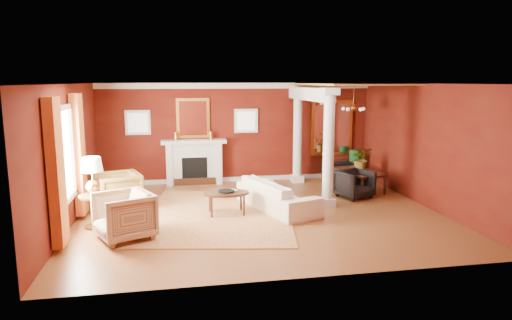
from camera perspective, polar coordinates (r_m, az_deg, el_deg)
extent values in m
plane|color=brown|center=(10.39, 0.46, -6.68)|extent=(8.00, 8.00, 0.00)
cube|color=#52180B|center=(13.50, -2.32, 3.43)|extent=(8.00, 0.04, 2.90)
cube|color=#52180B|center=(6.73, 6.08, -3.16)|extent=(8.00, 0.04, 2.90)
cube|color=#52180B|center=(10.13, -22.35, 0.54)|extent=(0.04, 7.00, 2.90)
cube|color=#52180B|center=(11.51, 20.44, 1.70)|extent=(0.04, 7.00, 2.90)
cube|color=silver|center=(9.96, 0.49, 9.52)|extent=(8.00, 7.00, 0.04)
cube|color=silver|center=(13.34, -7.73, -0.42)|extent=(1.60, 0.34, 1.20)
cube|color=black|center=(13.19, -7.68, -1.19)|extent=(0.72, 0.03, 0.70)
cube|color=black|center=(13.26, -7.64, -2.68)|extent=(1.20, 0.05, 0.20)
cube|color=silver|center=(13.20, -7.78, 2.29)|extent=(1.85, 0.42, 0.10)
cube|color=silver|center=(13.30, -10.73, -0.53)|extent=(0.16, 0.40, 1.20)
cube|color=silver|center=(13.36, -4.72, -0.35)|extent=(0.16, 0.40, 1.20)
cube|color=gold|center=(13.30, -7.88, 5.20)|extent=(0.95, 0.06, 1.15)
cube|color=white|center=(13.26, -7.88, 5.19)|extent=(0.78, 0.02, 0.98)
cube|color=silver|center=(13.34, -14.56, 4.56)|extent=(0.70, 0.06, 0.70)
cube|color=white|center=(13.31, -14.57, 4.55)|extent=(0.54, 0.02, 0.54)
cube|color=silver|center=(13.47, -1.25, 4.92)|extent=(0.70, 0.06, 0.70)
cube|color=white|center=(13.44, -1.23, 4.91)|extent=(0.54, 0.02, 0.54)
cube|color=white|center=(9.53, -23.04, 0.57)|extent=(0.03, 1.30, 1.70)
cube|color=silver|center=(8.85, -23.78, -0.15)|extent=(0.08, 0.10, 1.90)
cube|color=silver|center=(10.20, -22.00, 1.20)|extent=(0.08, 0.10, 1.90)
cube|color=#A8541C|center=(8.57, -23.72, -1.46)|extent=(0.18, 0.55, 2.60)
cube|color=#A8541C|center=(10.50, -21.25, 0.64)|extent=(0.18, 0.55, 2.60)
cube|color=silver|center=(11.07, 8.88, -5.22)|extent=(0.34, 0.34, 0.20)
cylinder|color=silver|center=(10.80, 9.07, 1.71)|extent=(0.26, 0.26, 2.50)
cube|color=silver|center=(10.70, 9.25, 8.45)|extent=(0.36, 0.36, 0.16)
cube|color=silver|center=(13.58, 5.15, -2.33)|extent=(0.34, 0.34, 0.20)
cylinder|color=silver|center=(13.36, 5.24, 3.33)|extent=(0.26, 0.26, 2.50)
cube|color=silver|center=(13.28, 5.32, 8.79)|extent=(0.36, 0.36, 0.16)
cube|color=silver|center=(12.22, 6.72, 8.20)|extent=(0.30, 3.20, 0.32)
cube|color=gold|center=(12.46, 12.07, 9.24)|extent=(2.30, 3.40, 0.04)
cube|color=gold|center=(14.15, 9.44, 4.01)|extent=(1.30, 0.06, 1.70)
cube|color=white|center=(14.12, 9.49, 4.00)|extent=(1.10, 0.02, 1.50)
cylinder|color=#C07E3C|center=(12.53, 12.15, 7.89)|extent=(0.02, 0.02, 0.65)
sphere|color=#C07E3C|center=(12.55, 12.10, 6.40)|extent=(0.20, 0.20, 0.20)
sphere|color=#F0E9CC|center=(12.66, 13.27, 6.25)|extent=(0.09, 0.09, 0.09)
sphere|color=#F0E9CC|center=(12.83, 12.00, 6.34)|extent=(0.09, 0.09, 0.09)
sphere|color=#F0E9CC|center=(12.62, 10.85, 6.33)|extent=(0.09, 0.09, 0.09)
sphere|color=#F0E9CC|center=(12.31, 11.40, 6.23)|extent=(0.09, 0.09, 0.09)
sphere|color=#F0E9CC|center=(12.34, 12.94, 6.18)|extent=(0.09, 0.09, 0.09)
cube|color=silver|center=(13.38, -2.33, 9.26)|extent=(8.00, 0.08, 0.16)
cube|color=silver|center=(13.69, -2.25, -2.38)|extent=(8.00, 0.08, 0.12)
cube|color=maroon|center=(10.34, -4.86, -6.76)|extent=(3.93, 4.80, 0.02)
imported|color=white|center=(10.60, 2.69, -3.75)|extent=(1.42, 2.48, 0.93)
imported|color=black|center=(11.03, -16.85, -3.54)|extent=(1.12, 1.16, 0.97)
imported|color=tan|center=(8.99, -16.18, -6.45)|extent=(1.22, 1.25, 0.99)
cylinder|color=black|center=(10.21, -3.71, -4.15)|extent=(1.02, 1.02, 0.05)
cylinder|color=black|center=(10.03, -5.58, -5.98)|extent=(0.05, 0.05, 0.46)
cylinder|color=black|center=(10.11, -1.52, -5.81)|extent=(0.05, 0.05, 0.46)
cylinder|color=black|center=(10.46, -5.79, -5.31)|extent=(0.05, 0.05, 0.46)
cylinder|color=black|center=(10.54, -1.90, -5.16)|extent=(0.05, 0.05, 0.46)
imported|color=black|center=(10.26, -3.32, -3.30)|extent=(0.15, 0.10, 0.22)
cylinder|color=black|center=(9.99, -19.42, -7.82)|extent=(0.43, 0.43, 0.04)
cylinder|color=black|center=(9.91, -19.53, -6.11)|extent=(0.10, 0.10, 0.66)
cylinder|color=black|center=(9.83, -19.64, -4.25)|extent=(0.58, 0.58, 0.04)
sphere|color=#C07E3C|center=(9.78, -19.70, -3.15)|extent=(0.27, 0.27, 0.27)
cylinder|color=#C07E3C|center=(9.74, -19.77, -2.03)|extent=(0.03, 0.03, 0.29)
cone|color=#F0E9CC|center=(9.69, -19.86, -0.52)|extent=(0.43, 0.43, 0.29)
imported|color=black|center=(12.78, 12.83, -1.80)|extent=(0.83, 1.61, 0.86)
imported|color=black|center=(11.92, 12.24, -2.79)|extent=(0.98, 0.95, 0.79)
imported|color=black|center=(13.90, 10.02, -1.15)|extent=(0.77, 0.73, 0.68)
sphere|color=#164522|center=(14.14, 12.20, -1.69)|extent=(0.39, 0.39, 0.39)
cylinder|color=#164522|center=(14.09, 12.24, -0.60)|extent=(0.34, 0.34, 0.91)
imported|color=#26591E|center=(12.74, 13.08, 1.24)|extent=(0.63, 0.69, 0.50)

